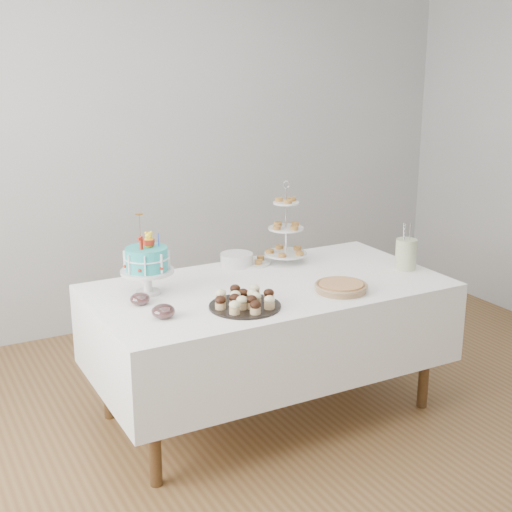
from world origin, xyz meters
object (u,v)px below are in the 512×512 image
cupcake_tray (245,300)px  jam_bowl_a (163,311)px  table (269,323)px  plate_stack (237,260)px  birthday_cake (147,272)px  utensil_pitcher (406,253)px  tiered_stand (286,229)px  pastry_plate (250,261)px  jam_bowl_b (140,299)px  pie (341,287)px

cupcake_tray → jam_bowl_a: cupcake_tray is taller
table → plate_stack: bearing=89.3°
birthday_cake → jam_bowl_a: size_ratio=3.78×
jam_bowl_a → utensil_pitcher: size_ratio=0.41×
cupcake_tray → utensil_pitcher: 1.13m
birthday_cake → tiered_stand: (0.93, 0.15, 0.09)m
table → plate_stack: (0.00, 0.40, 0.26)m
tiered_stand → pastry_plate: 0.29m
cupcake_tray → pastry_plate: (0.37, 0.65, -0.02)m
birthday_cake → utensil_pitcher: (1.47, -0.30, -0.02)m
plate_stack → pastry_plate: 0.09m
plate_stack → jam_bowl_a: 0.91m
table → utensil_pitcher: (0.84, -0.13, 0.32)m
table → jam_bowl_b: 0.77m
cupcake_tray → pie: 0.56m
table → cupcake_tray: size_ratio=5.33×
cupcake_tray → tiered_stand: 0.83m
table → cupcake_tray: (-0.28, -0.25, 0.27)m
table → jam_bowl_a: size_ratio=16.96×
cupcake_tray → tiered_stand: bearing=45.0°
pie → tiered_stand: tiered_stand is taller
cupcake_tray → pie: size_ratio=1.27×
pie → jam_bowl_b: 1.05m
birthday_cake → pie: birthday_cake is taller
pie → jam_bowl_b: size_ratio=2.81×
jam_bowl_a → plate_stack: bearing=40.5°
table → cupcake_tray: bearing=-137.7°
tiered_stand → pastry_plate: (-0.20, 0.08, -0.19)m
pastry_plate → jam_bowl_b: size_ratio=2.46×
pie → jam_bowl_a: bearing=175.0°
pastry_plate → jam_bowl_a: bearing=-142.7°
cupcake_tray → pastry_plate: size_ratio=1.45×
jam_bowl_b → utensil_pitcher: bearing=-6.0°
pie → jam_bowl_a: 0.97m
table → jam_bowl_a: bearing=-164.2°
table → jam_bowl_b: bearing=177.2°
jam_bowl_a → cupcake_tray: bearing=-8.1°
birthday_cake → tiered_stand: size_ratio=0.86×
tiered_stand → utensil_pitcher: bearing=-39.5°
pie → jam_bowl_b: jam_bowl_b is taller
birthday_cake → utensil_pitcher: size_ratio=1.57×
cupcake_tray → table: bearing=42.3°
table → tiered_stand: (0.30, 0.32, 0.43)m
birthday_cake → utensil_pitcher: bearing=-32.1°
birthday_cake → tiered_stand: bearing=-11.4°
tiered_stand → plate_stack: 0.35m
table → tiered_stand: bearing=47.3°
tiered_stand → birthday_cake: bearing=-170.8°
tiered_stand → pastry_plate: size_ratio=2.00×
plate_stack → utensil_pitcher: utensil_pitcher is taller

